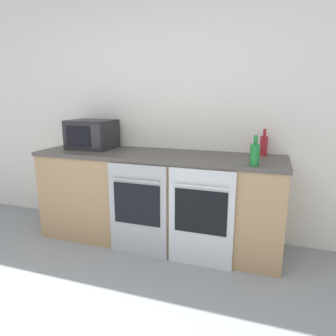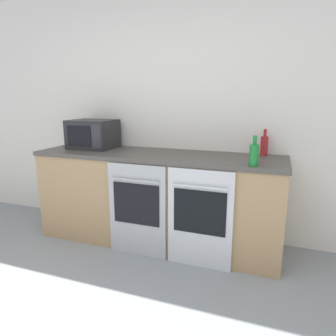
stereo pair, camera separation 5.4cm
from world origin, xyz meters
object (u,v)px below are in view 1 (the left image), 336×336
at_px(microwave, 92,134).
at_px(bottle_green, 255,154).
at_px(oven_left, 138,210).
at_px(bottle_red, 264,145).
at_px(oven_right, 201,218).

xyz_separation_m(microwave, bottle_green, (1.72, -0.34, -0.06)).
bearing_deg(oven_left, bottle_green, 4.25).
bearing_deg(microwave, bottle_red, 5.68).
bearing_deg(bottle_red, microwave, -174.32).
distance_m(oven_left, microwave, 1.04).
relative_size(microwave, bottle_green, 1.90).
relative_size(oven_right, bottle_green, 3.60).
bearing_deg(bottle_green, oven_right, -169.68).
relative_size(oven_left, bottle_red, 3.54).
xyz_separation_m(oven_right, bottle_green, (0.41, 0.07, 0.58)).
relative_size(oven_left, microwave, 1.89).
distance_m(oven_right, bottle_green, 0.71).
xyz_separation_m(oven_left, oven_right, (0.60, 0.00, 0.00)).
bearing_deg(oven_right, microwave, 162.27).
distance_m(microwave, bottle_green, 1.75).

